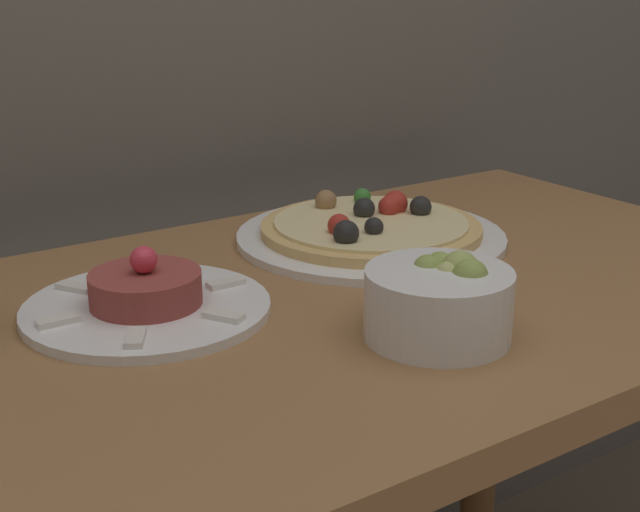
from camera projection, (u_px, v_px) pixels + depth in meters
dining_table at (284, 415)px, 0.94m from camera, size 1.25×0.63×0.77m
pizza_plate at (371, 230)px, 1.11m from camera, size 0.34×0.34×0.05m
tartare_plate at (146, 300)px, 0.88m from camera, size 0.25×0.25×0.07m
small_bowl at (440, 301)px, 0.82m from camera, size 0.14×0.14×0.08m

